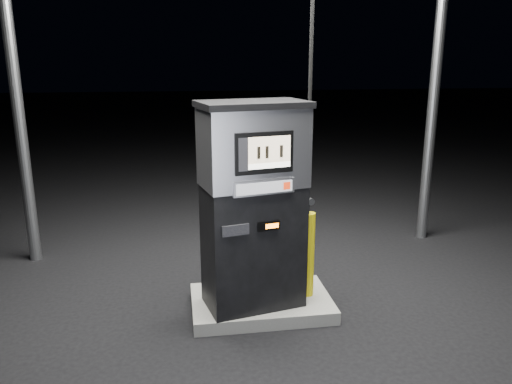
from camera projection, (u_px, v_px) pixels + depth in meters
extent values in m
plane|color=black|center=(261.00, 309.00, 5.83)|extent=(80.00, 80.00, 0.00)
cube|color=#63635F|center=(261.00, 303.00, 5.81)|extent=(1.60, 1.00, 0.15)
cylinder|color=gray|center=(17.00, 103.00, 6.70)|extent=(0.16, 0.16, 4.50)
cylinder|color=gray|center=(434.00, 98.00, 7.60)|extent=(0.16, 0.16, 4.50)
cube|color=black|center=(253.00, 246.00, 5.50)|extent=(1.15, 0.81, 1.38)
cube|color=silver|center=(253.00, 147.00, 5.21)|extent=(1.17, 0.84, 0.83)
cube|color=black|center=(253.00, 104.00, 5.10)|extent=(1.23, 0.89, 0.07)
cube|color=black|center=(264.00, 153.00, 4.93)|extent=(0.61, 0.16, 0.42)
cube|color=#CCB794|center=(270.00, 150.00, 4.92)|extent=(0.44, 0.10, 0.26)
cube|color=white|center=(270.00, 165.00, 4.96)|extent=(0.44, 0.10, 0.06)
cube|color=silver|center=(264.00, 187.00, 5.02)|extent=(0.65, 0.17, 0.15)
cube|color=#929499|center=(265.00, 188.00, 5.00)|extent=(0.59, 0.13, 0.12)
cube|color=red|center=(287.00, 186.00, 5.08)|extent=(0.08, 0.02, 0.08)
cube|color=black|center=(269.00, 226.00, 5.15)|extent=(0.24, 0.07, 0.10)
cube|color=orange|center=(272.00, 226.00, 5.15)|extent=(0.14, 0.03, 0.05)
cube|color=black|center=(236.00, 230.00, 5.02)|extent=(0.29, 0.09, 0.11)
cube|color=black|center=(301.00, 200.00, 5.58)|extent=(0.15, 0.22, 0.27)
cylinder|color=gray|center=(307.00, 199.00, 5.60)|extent=(0.13, 0.25, 0.08)
cylinder|color=black|center=(312.00, 27.00, 5.06)|extent=(0.05, 0.05, 3.41)
cylinder|color=#D4C30B|center=(213.00, 263.00, 5.50)|extent=(0.14, 0.14, 1.01)
cylinder|color=#D4C30B|center=(308.00, 255.00, 5.74)|extent=(0.17, 0.17, 1.00)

